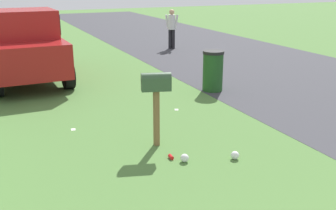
% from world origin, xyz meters
% --- Properties ---
extents(mailbox, '(0.33, 0.56, 1.35)m').
position_xyz_m(mailbox, '(6.57, 0.49, 1.09)').
color(mailbox, brown).
rests_on(mailbox, ground).
extents(pickup_truck, '(4.95, 2.20, 2.09)m').
position_xyz_m(pickup_truck, '(12.66, 2.14, 1.10)').
color(pickup_truck, maroon).
rests_on(pickup_truck, ground).
extents(trash_bin, '(0.56, 0.56, 1.08)m').
position_xyz_m(trash_bin, '(9.45, -2.33, 0.55)').
color(trash_bin, '#1E4C1E').
rests_on(trash_bin, ground).
extents(pedestrian, '(0.31, 0.50, 1.66)m').
position_xyz_m(pedestrian, '(16.09, -4.14, 0.96)').
color(pedestrian, black).
rests_on(pedestrian, ground).
extents(litter_wrapper_far_scatter, '(0.14, 0.13, 0.01)m').
position_xyz_m(litter_wrapper_far_scatter, '(8.31, -0.73, 0.00)').
color(litter_wrapper_far_scatter, silver).
rests_on(litter_wrapper_far_scatter, ground).
extents(litter_wrapper_midfield_b, '(0.13, 0.10, 0.01)m').
position_xyz_m(litter_wrapper_midfield_b, '(7.98, 1.72, 0.00)').
color(litter_wrapper_midfield_b, silver).
rests_on(litter_wrapper_midfield_b, ground).
extents(litter_bag_by_mailbox, '(0.14, 0.14, 0.14)m').
position_xyz_m(litter_bag_by_mailbox, '(5.47, -0.49, 0.07)').
color(litter_bag_by_mailbox, silver).
rests_on(litter_bag_by_mailbox, ground).
extents(litter_bag_near_hydrant, '(0.14, 0.14, 0.14)m').
position_xyz_m(litter_bag_near_hydrant, '(5.71, 0.34, 0.07)').
color(litter_bag_near_hydrant, silver).
rests_on(litter_bag_near_hydrant, ground).
extents(litter_can_midfield_a, '(0.12, 0.07, 0.07)m').
position_xyz_m(litter_can_midfield_a, '(5.92, 0.49, 0.03)').
color(litter_can_midfield_a, red).
rests_on(litter_can_midfield_a, ground).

